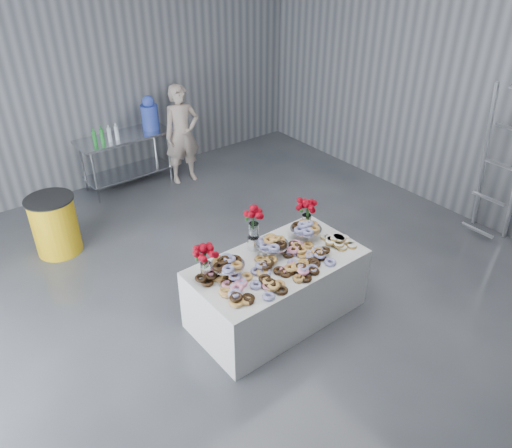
# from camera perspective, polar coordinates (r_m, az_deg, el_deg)

# --- Properties ---
(ground) EXTENTS (9.00, 9.00, 0.00)m
(ground) POSITION_cam_1_polar(r_m,az_deg,el_deg) (5.62, 0.45, -12.30)
(ground) COLOR #37393E
(ground) RESTS_ON ground
(room_walls) EXTENTS (8.04, 9.04, 4.02)m
(room_walls) POSITION_cam_1_polar(r_m,az_deg,el_deg) (4.13, -3.10, 13.75)
(room_walls) COLOR slate
(room_walls) RESTS_ON ground
(display_table) EXTENTS (1.91, 1.03, 0.75)m
(display_table) POSITION_cam_1_polar(r_m,az_deg,el_deg) (5.60, 2.39, -7.39)
(display_table) COLOR silver
(display_table) RESTS_ON ground
(prep_table) EXTENTS (1.50, 0.60, 0.90)m
(prep_table) POSITION_cam_1_polar(r_m,az_deg,el_deg) (8.49, -14.68, 7.99)
(prep_table) COLOR silver
(prep_table) RESTS_ON ground
(donut_mounds) EXTENTS (1.82, 0.82, 0.09)m
(donut_mounds) POSITION_cam_1_polar(r_m,az_deg,el_deg) (5.32, 2.83, -4.16)
(donut_mounds) COLOR gold
(donut_mounds) RESTS_ON display_table
(cake_stand_left) EXTENTS (0.36, 0.36, 0.17)m
(cake_stand_left) POSITION_cam_1_polar(r_m,az_deg,el_deg) (5.11, -3.29, -4.52)
(cake_stand_left) COLOR silver
(cake_stand_left) RESTS_ON display_table
(cake_stand_mid) EXTENTS (0.36, 0.36, 0.17)m
(cake_stand_mid) POSITION_cam_1_polar(r_m,az_deg,el_deg) (5.41, 1.88, -2.17)
(cake_stand_mid) COLOR silver
(cake_stand_mid) RESTS_ON display_table
(cake_stand_right) EXTENTS (0.36, 0.36, 0.17)m
(cake_stand_right) POSITION_cam_1_polar(r_m,az_deg,el_deg) (5.70, 5.73, -0.41)
(cake_stand_right) COLOR silver
(cake_stand_right) RESTS_ON display_table
(danish_pile) EXTENTS (0.48, 0.48, 0.11)m
(danish_pile) POSITION_cam_1_polar(r_m,az_deg,el_deg) (5.70, 9.22, -1.73)
(danish_pile) COLOR white
(danish_pile) RESTS_ON display_table
(bouquet_left) EXTENTS (0.26, 0.26, 0.42)m
(bouquet_left) POSITION_cam_1_polar(r_m,az_deg,el_deg) (5.00, -5.88, -3.37)
(bouquet_left) COLOR white
(bouquet_left) RESTS_ON display_table
(bouquet_right) EXTENTS (0.26, 0.26, 0.42)m
(bouquet_right) POSITION_cam_1_polar(r_m,az_deg,el_deg) (5.80, 5.88, 2.01)
(bouquet_right) COLOR white
(bouquet_right) RESTS_ON display_table
(bouquet_center) EXTENTS (0.26, 0.26, 0.57)m
(bouquet_center) POSITION_cam_1_polar(r_m,az_deg,el_deg) (5.36, -0.27, 0.51)
(bouquet_center) COLOR silver
(bouquet_center) RESTS_ON display_table
(water_jug) EXTENTS (0.28, 0.28, 0.55)m
(water_jug) POSITION_cam_1_polar(r_m,az_deg,el_deg) (8.49, -12.07, 12.19)
(water_jug) COLOR #4462E9
(water_jug) RESTS_ON prep_table
(drink_bottles) EXTENTS (0.54, 0.08, 0.27)m
(drink_bottles) POSITION_cam_1_polar(r_m,az_deg,el_deg) (8.15, -16.83, 9.81)
(drink_bottles) COLOR #268C33
(drink_bottles) RESTS_ON prep_table
(person) EXTENTS (0.65, 0.48, 1.65)m
(person) POSITION_cam_1_polar(r_m,az_deg,el_deg) (8.44, -8.44, 10.10)
(person) COLOR #CC8C93
(person) RESTS_ON ground
(trash_barrel) EXTENTS (0.63, 0.63, 0.81)m
(trash_barrel) POSITION_cam_1_polar(r_m,az_deg,el_deg) (7.14, -21.99, -0.11)
(trash_barrel) COLOR yellow
(trash_barrel) RESTS_ON ground
(stepladder) EXTENTS (0.60, 0.54, 2.20)m
(stepladder) POSITION_cam_1_polar(r_m,az_deg,el_deg) (7.40, 26.20, 6.06)
(stepladder) COLOR silver
(stepladder) RESTS_ON ground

